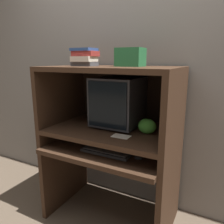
# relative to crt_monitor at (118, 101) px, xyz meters

# --- Properties ---
(wall_back) EXTENTS (6.00, 0.06, 2.60)m
(wall_back) POSITION_rel_crt_monitor_xyz_m (-0.01, 0.29, 0.27)
(wall_back) COLOR gray
(wall_back) RESTS_ON ground_plane
(desk_base) EXTENTS (1.05, 0.70, 0.68)m
(desk_base) POSITION_rel_crt_monitor_xyz_m (-0.01, -0.14, -0.60)
(desk_base) COLOR #382316
(desk_base) RESTS_ON ground_plane
(desk_monitor_shelf) EXTENTS (1.05, 0.65, 0.14)m
(desk_monitor_shelf) POSITION_rel_crt_monitor_xyz_m (-0.01, -0.09, -0.24)
(desk_monitor_shelf) COLOR #382316
(desk_monitor_shelf) RESTS_ON desk_base
(hutch_upper) EXTENTS (1.05, 0.65, 0.50)m
(hutch_upper) POSITION_rel_crt_monitor_xyz_m (-0.01, -0.06, 0.13)
(hutch_upper) COLOR #382316
(hutch_upper) RESTS_ON desk_monitor_shelf
(crt_monitor) EXTENTS (0.36, 0.40, 0.41)m
(crt_monitor) POSITION_rel_crt_monitor_xyz_m (0.00, 0.00, 0.00)
(crt_monitor) COLOR #333338
(crt_monitor) RESTS_ON desk_monitor_shelf
(keyboard) EXTENTS (0.39, 0.16, 0.03)m
(keyboard) POSITION_rel_crt_monitor_xyz_m (0.03, -0.25, -0.34)
(keyboard) COLOR #2D2D30
(keyboard) RESTS_ON desk_base
(mouse) EXTENTS (0.06, 0.04, 0.03)m
(mouse) POSITION_rel_crt_monitor_xyz_m (0.28, -0.26, -0.34)
(mouse) COLOR #28282B
(mouse) RESTS_ON desk_base
(snack_bag) EXTENTS (0.14, 0.11, 0.12)m
(snack_bag) POSITION_rel_crt_monitor_xyz_m (0.28, -0.08, -0.15)
(snack_bag) COLOR green
(snack_bag) RESTS_ON desk_monitor_shelf
(book_stack) EXTENTS (0.20, 0.16, 0.14)m
(book_stack) POSITION_rel_crt_monitor_xyz_m (-0.24, -0.12, 0.36)
(book_stack) COLOR #4C4C51
(book_stack) RESTS_ON hutch_upper
(paper_card) EXTENTS (0.13, 0.09, 0.00)m
(paper_card) POSITION_rel_crt_monitor_xyz_m (0.14, -0.24, -0.21)
(paper_card) COLOR beige
(paper_card) RESTS_ON desk_monitor_shelf
(storage_box) EXTENTS (0.20, 0.17, 0.14)m
(storage_box) POSITION_rel_crt_monitor_xyz_m (0.12, -0.04, 0.36)
(storage_box) COLOR #236638
(storage_box) RESTS_ON hutch_upper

